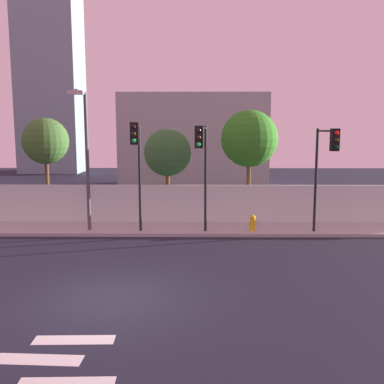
{
  "coord_description": "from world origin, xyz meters",
  "views": [
    {
      "loc": [
        2.34,
        -11.67,
        4.69
      ],
      "look_at": [
        2.14,
        6.5,
        2.04
      ],
      "focal_mm": 41.51,
      "sensor_mm": 36.0,
      "label": 1
    }
  ],
  "objects_px": {
    "traffic_light_center": "(137,153)",
    "traffic_light_right": "(326,158)",
    "roadside_tree_rightmost": "(249,139)",
    "roadside_tree_midright": "(167,153)",
    "roadside_tree_midleft": "(45,141)",
    "fire_hydrant": "(253,222)",
    "street_lamp_curbside": "(86,149)",
    "traffic_light_left": "(202,156)"
  },
  "relations": [
    {
      "from": "fire_hydrant",
      "to": "roadside_tree_midright",
      "type": "height_order",
      "value": "roadside_tree_midright"
    },
    {
      "from": "traffic_light_center",
      "to": "roadside_tree_midleft",
      "type": "bearing_deg",
      "value": 142.83
    },
    {
      "from": "traffic_light_center",
      "to": "traffic_light_right",
      "type": "distance_m",
      "value": 7.87
    },
    {
      "from": "fire_hydrant",
      "to": "roadside_tree_rightmost",
      "type": "distance_m",
      "value": 4.83
    },
    {
      "from": "traffic_light_right",
      "to": "roadside_tree_midleft",
      "type": "height_order",
      "value": "roadside_tree_midleft"
    },
    {
      "from": "traffic_light_center",
      "to": "roadside_tree_midright",
      "type": "bearing_deg",
      "value": 75.37
    },
    {
      "from": "traffic_light_right",
      "to": "street_lamp_curbside",
      "type": "bearing_deg",
      "value": 176.19
    },
    {
      "from": "traffic_light_right",
      "to": "roadside_tree_midright",
      "type": "xyz_separation_m",
      "value": [
        -6.85,
        4.02,
        -0.04
      ]
    },
    {
      "from": "traffic_light_right",
      "to": "roadside_tree_rightmost",
      "type": "xyz_separation_m",
      "value": [
        -2.72,
        4.02,
        0.67
      ]
    },
    {
      "from": "street_lamp_curbside",
      "to": "roadside_tree_midright",
      "type": "xyz_separation_m",
      "value": [
        3.32,
        3.34,
        -0.36
      ]
    },
    {
      "from": "traffic_light_right",
      "to": "fire_hydrant",
      "type": "height_order",
      "value": "traffic_light_right"
    },
    {
      "from": "roadside_tree_rightmost",
      "to": "roadside_tree_midright",
      "type": "bearing_deg",
      "value": 180.0
    },
    {
      "from": "street_lamp_curbside",
      "to": "roadside_tree_midleft",
      "type": "distance_m",
      "value": 4.4
    },
    {
      "from": "traffic_light_left",
      "to": "roadside_tree_rightmost",
      "type": "xyz_separation_m",
      "value": [
        2.41,
        3.96,
        0.6
      ]
    },
    {
      "from": "street_lamp_curbside",
      "to": "fire_hydrant",
      "type": "distance_m",
      "value": 7.97
    },
    {
      "from": "traffic_light_right",
      "to": "street_lamp_curbside",
      "type": "distance_m",
      "value": 10.2
    },
    {
      "from": "traffic_light_center",
      "to": "roadside_tree_rightmost",
      "type": "xyz_separation_m",
      "value": [
        5.15,
        3.91,
        0.51
      ]
    },
    {
      "from": "roadside_tree_midleft",
      "to": "roadside_tree_rightmost",
      "type": "height_order",
      "value": "roadside_tree_rightmost"
    },
    {
      "from": "street_lamp_curbside",
      "to": "fire_hydrant",
      "type": "height_order",
      "value": "street_lamp_curbside"
    },
    {
      "from": "traffic_light_center",
      "to": "roadside_tree_midright",
      "type": "distance_m",
      "value": 4.05
    },
    {
      "from": "street_lamp_curbside",
      "to": "roadside_tree_rightmost",
      "type": "bearing_deg",
      "value": 24.16
    },
    {
      "from": "traffic_light_left",
      "to": "fire_hydrant",
      "type": "xyz_separation_m",
      "value": [
        2.25,
        0.73,
        -2.99
      ]
    },
    {
      "from": "traffic_light_center",
      "to": "street_lamp_curbside",
      "type": "xyz_separation_m",
      "value": [
        -2.3,
        0.57,
        0.16
      ]
    },
    {
      "from": "traffic_light_center",
      "to": "roadside_tree_rightmost",
      "type": "height_order",
      "value": "roadside_tree_rightmost"
    },
    {
      "from": "traffic_light_right",
      "to": "fire_hydrant",
      "type": "relative_size",
      "value": 6.22
    },
    {
      "from": "street_lamp_curbside",
      "to": "fire_hydrant",
      "type": "relative_size",
      "value": 8.35
    },
    {
      "from": "traffic_light_left",
      "to": "roadside_tree_midright",
      "type": "relative_size",
      "value": 0.99
    },
    {
      "from": "roadside_tree_rightmost",
      "to": "traffic_light_right",
      "type": "bearing_deg",
      "value": -55.87
    },
    {
      "from": "traffic_light_right",
      "to": "fire_hydrant",
      "type": "bearing_deg",
      "value": 164.64
    },
    {
      "from": "roadside_tree_midleft",
      "to": "traffic_light_left",
      "type": "bearing_deg",
      "value": -26.64
    },
    {
      "from": "street_lamp_curbside",
      "to": "roadside_tree_midright",
      "type": "distance_m",
      "value": 4.72
    },
    {
      "from": "roadside_tree_midright",
      "to": "roadside_tree_rightmost",
      "type": "bearing_deg",
      "value": 0.0
    },
    {
      "from": "traffic_light_right",
      "to": "street_lamp_curbside",
      "type": "xyz_separation_m",
      "value": [
        -10.17,
        0.68,
        0.32
      ]
    },
    {
      "from": "traffic_light_left",
      "to": "traffic_light_right",
      "type": "bearing_deg",
      "value": -0.67
    },
    {
      "from": "roadside_tree_midleft",
      "to": "roadside_tree_rightmost",
      "type": "distance_m",
      "value": 10.31
    },
    {
      "from": "roadside_tree_midright",
      "to": "street_lamp_curbside",
      "type": "bearing_deg",
      "value": -134.81
    },
    {
      "from": "traffic_light_center",
      "to": "traffic_light_right",
      "type": "xyz_separation_m",
      "value": [
        7.87,
        -0.11,
        -0.16
      ]
    },
    {
      "from": "traffic_light_left",
      "to": "roadside_tree_midleft",
      "type": "relative_size",
      "value": 0.89
    },
    {
      "from": "roadside_tree_midright",
      "to": "fire_hydrant",
      "type": "bearing_deg",
      "value": -39.14
    },
    {
      "from": "traffic_light_left",
      "to": "traffic_light_right",
      "type": "height_order",
      "value": "traffic_light_left"
    },
    {
      "from": "roadside_tree_midleft",
      "to": "roadside_tree_midright",
      "type": "bearing_deg",
      "value": 0.0
    },
    {
      "from": "traffic_light_left",
      "to": "fire_hydrant",
      "type": "distance_m",
      "value": 3.81
    }
  ]
}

